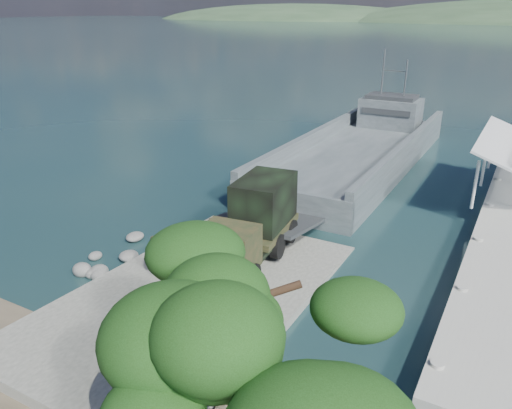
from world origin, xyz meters
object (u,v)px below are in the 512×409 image
landing_craft (358,157)px  soldier (155,260)px  military_truck (253,223)px  overhang_tree (236,332)px

landing_craft → soldier: landing_craft is taller
landing_craft → soldier: bearing=-95.5°
landing_craft → soldier: 25.07m
military_truck → soldier: size_ratio=4.91×
military_truck → overhang_tree: overhang_tree is taller
overhang_tree → landing_craft: bearing=102.9°
overhang_tree → military_truck: bearing=117.8°
military_truck → soldier: (-3.30, -4.23, -1.12)m
soldier → overhang_tree: overhang_tree is taller
landing_craft → military_truck: 20.80m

